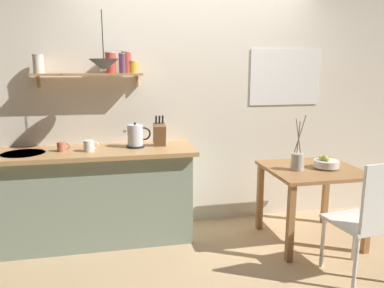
{
  "coord_description": "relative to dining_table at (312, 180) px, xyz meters",
  "views": [
    {
      "loc": [
        -0.82,
        -3.19,
        1.67
      ],
      "look_at": [
        -0.1,
        0.25,
        0.95
      ],
      "focal_mm": 34.51,
      "sensor_mm": 36.0,
      "label": 1
    }
  ],
  "objects": [
    {
      "name": "knife_block",
      "position": [
        -1.41,
        0.43,
        0.43
      ],
      "size": [
        0.11,
        0.16,
        0.3
      ],
      "color": "brown",
      "rests_on": "kitchen_counter"
    },
    {
      "name": "electric_kettle",
      "position": [
        -1.64,
        0.43,
        0.42
      ],
      "size": [
        0.26,
        0.17,
        0.24
      ],
      "color": "black",
      "rests_on": "kitchen_counter"
    },
    {
      "name": "pendant_lamp",
      "position": [
        -1.91,
        0.29,
        1.09
      ],
      "size": [
        0.26,
        0.26,
        0.51
      ],
      "color": "black"
    },
    {
      "name": "dining_chair_near",
      "position": [
        0.06,
        -0.74,
        -0.07
      ],
      "size": [
        0.46,
        0.48,
        1.0
      ],
      "color": "white",
      "rests_on": "ground_plane"
    },
    {
      "name": "ground_plane",
      "position": [
        -1.01,
        0.09,
        -0.62
      ],
      "size": [
        14.0,
        14.0,
        0.0
      ],
      "primitive_type": "plane",
      "color": "tan"
    },
    {
      "name": "back_wall",
      "position": [
        -0.8,
        0.74,
        0.74
      ],
      "size": [
        6.8,
        0.11,
        2.7
      ],
      "color": "silver",
      "rests_on": "ground_plane"
    },
    {
      "name": "dining_table",
      "position": [
        0.0,
        0.0,
        0.0
      ],
      "size": [
        0.86,
        0.79,
        0.74
      ],
      "color": "#9E6B3D",
      "rests_on": "ground_plane"
    },
    {
      "name": "twig_vase",
      "position": [
        -0.18,
        -0.03,
        0.21
      ],
      "size": [
        0.12,
        0.12,
        0.52
      ],
      "color": "#B7B2A8",
      "rests_on": "dining_table"
    },
    {
      "name": "coffee_mug_spare",
      "position": [
        -2.07,
        0.33,
        0.36
      ],
      "size": [
        0.14,
        0.1,
        0.1
      ],
      "color": "white",
      "rests_on": "kitchen_counter"
    },
    {
      "name": "coffee_mug_by_sink",
      "position": [
        -2.32,
        0.38,
        0.35
      ],
      "size": [
        0.11,
        0.08,
        0.09
      ],
      "color": "#C6664C",
      "rests_on": "kitchen_counter"
    },
    {
      "name": "fruit_bowl",
      "position": [
        0.12,
        -0.03,
        0.17
      ],
      "size": [
        0.23,
        0.23,
        0.13
      ],
      "color": "silver",
      "rests_on": "dining_table"
    },
    {
      "name": "kitchen_counter",
      "position": [
        -2.01,
        0.41,
        -0.15
      ],
      "size": [
        1.83,
        0.63,
        0.92
      ],
      "color": "gray",
      "rests_on": "ground_plane"
    },
    {
      "name": "wall_shelf",
      "position": [
        -1.95,
        0.58,
        1.07
      ],
      "size": [
        1.03,
        0.2,
        0.34
      ],
      "color": "tan"
    }
  ]
}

